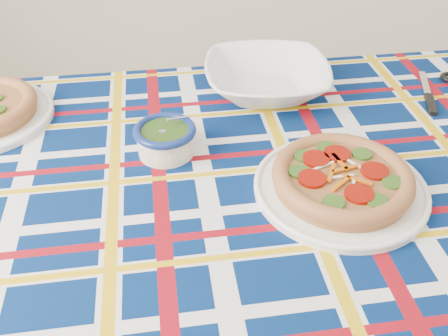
{
  "coord_description": "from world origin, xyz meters",
  "views": [
    {
      "loc": [
        -0.39,
        -0.65,
        1.44
      ],
      "look_at": [
        -0.37,
        0.14,
        0.83
      ],
      "focal_mm": 40.0,
      "sensor_mm": 36.0,
      "label": 1
    }
  ],
  "objects_px": {
    "dining_table": "(251,219)",
    "main_focaccia_plate": "(342,178)",
    "serving_bowl": "(267,78)",
    "pesto_bowl": "(165,137)"
  },
  "relations": [
    {
      "from": "dining_table",
      "to": "main_focaccia_plate",
      "type": "relative_size",
      "value": 5.28
    },
    {
      "from": "dining_table",
      "to": "main_focaccia_plate",
      "type": "distance_m",
      "value": 0.21
    },
    {
      "from": "main_focaccia_plate",
      "to": "serving_bowl",
      "type": "relative_size",
      "value": 1.1
    },
    {
      "from": "main_focaccia_plate",
      "to": "pesto_bowl",
      "type": "bearing_deg",
      "value": 158.34
    },
    {
      "from": "pesto_bowl",
      "to": "serving_bowl",
      "type": "xyz_separation_m",
      "value": [
        0.24,
        0.26,
        -0.0
      ]
    },
    {
      "from": "pesto_bowl",
      "to": "serving_bowl",
      "type": "bearing_deg",
      "value": 47.64
    },
    {
      "from": "dining_table",
      "to": "pesto_bowl",
      "type": "distance_m",
      "value": 0.25
    },
    {
      "from": "pesto_bowl",
      "to": "serving_bowl",
      "type": "relative_size",
      "value": 0.42
    },
    {
      "from": "dining_table",
      "to": "serving_bowl",
      "type": "distance_m",
      "value": 0.41
    },
    {
      "from": "main_focaccia_plate",
      "to": "serving_bowl",
      "type": "xyz_separation_m",
      "value": [
        -0.11,
        0.4,
        0.01
      ]
    }
  ]
}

